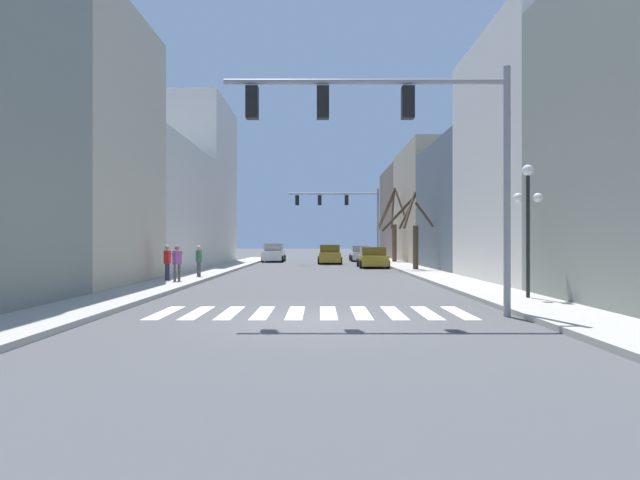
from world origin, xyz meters
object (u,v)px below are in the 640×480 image
object	(u,v)px
pedestrian_on_left_sidewalk	(201,258)
car_parked_left_mid	(363,254)
traffic_signal_near	(405,130)
pedestrian_crossing_street	(180,260)
street_tree_right_far	(395,226)
traffic_signal_far	(347,208)
pedestrian_on_right_sidewalk	(170,259)
car_parked_left_far	(276,253)
car_parked_right_mid	(375,258)
street_lamp_right_corner	(531,203)
car_driving_away_lane	(332,255)
street_tree_left_mid	(414,231)

from	to	relation	value
pedestrian_on_left_sidewalk	car_parked_left_mid	bearing A→B (deg)	124.66
traffic_signal_near	pedestrian_on_left_sidewalk	size ratio (longest dim) A/B	4.68
pedestrian_crossing_street	street_tree_right_far	size ratio (longest dim) A/B	0.24
traffic_signal_far	pedestrian_on_left_sidewalk	distance (m)	18.51
pedestrian_on_right_sidewalk	pedestrian_crossing_street	xyz separation A→B (m)	(0.59, -0.50, -0.01)
car_parked_left_mid	pedestrian_on_left_sidewalk	xyz separation A→B (m)	(-10.28, -23.44, 0.37)
traffic_signal_far	pedestrian_on_left_sidewalk	size ratio (longest dim) A/B	4.79
car_parked_left_mid	car_parked_left_far	size ratio (longest dim) A/B	0.92
car_parked_right_mid	pedestrian_on_left_sidewalk	xyz separation A→B (m)	(-10.22, -11.40, 0.37)
car_parked_left_mid	pedestrian_crossing_street	world-z (taller)	pedestrian_crossing_street
car_parked_left_mid	car_parked_right_mid	size ratio (longest dim) A/B	1.05
street_lamp_right_corner	traffic_signal_far	bearing A→B (deg)	100.24
car_driving_away_lane	pedestrian_on_right_sidewalk	xyz separation A→B (m)	(-7.96, -20.54, 0.34)
car_parked_left_mid	pedestrian_crossing_street	xyz separation A→B (m)	(-10.52, -26.56, 0.39)
car_parked_right_mid	street_tree_right_far	distance (m)	8.45
car_driving_away_lane	pedestrian_on_left_sidewalk	size ratio (longest dim) A/B	2.92
traffic_signal_far	car_parked_left_far	bearing A→B (deg)	137.71
car_parked_right_mid	street_tree_left_mid	world-z (taller)	street_tree_left_mid
traffic_signal_far	pedestrian_on_left_sidewalk	xyz separation A→B (m)	(-8.35, -16.11, -3.68)
traffic_signal_near	traffic_signal_far	size ratio (longest dim) A/B	0.98
car_driving_away_lane	car_parked_left_far	xyz separation A→B (m)	(-5.27, 4.09, 0.04)
pedestrian_crossing_street	pedestrian_on_right_sidewalk	bearing A→B (deg)	76.61
traffic_signal_near	street_tree_left_mid	distance (m)	19.90
street_lamp_right_corner	pedestrian_on_left_sidewalk	size ratio (longest dim) A/B	2.69
car_driving_away_lane	pedestrian_on_left_sidewalk	bearing A→B (deg)	158.30
traffic_signal_near	car_driving_away_lane	size ratio (longest dim) A/B	1.60
traffic_signal_far	pedestrian_on_right_sidewalk	xyz separation A→B (m)	(-9.18, -18.73, -3.65)
traffic_signal_near	street_lamp_right_corner	distance (m)	5.78
car_parked_left_far	street_tree_left_mid	world-z (taller)	street_tree_left_mid
traffic_signal_far	street_tree_left_mid	world-z (taller)	traffic_signal_far
car_parked_left_mid	car_driving_away_lane	bearing A→B (deg)	150.28
car_parked_right_mid	pedestrian_on_left_sidewalk	world-z (taller)	pedestrian_on_left_sidewalk
street_lamp_right_corner	car_parked_left_far	xyz separation A→B (m)	(-11.16, 31.75, -2.37)
traffic_signal_near	car_driving_away_lane	xyz separation A→B (m)	(-1.31, 30.76, -4.10)
pedestrian_on_left_sidewalk	pedestrian_on_right_sidewalk	bearing A→B (deg)	-49.18
car_driving_away_lane	car_parked_left_far	distance (m)	6.67
car_parked_right_mid	car_parked_left_mid	bearing A→B (deg)	-0.28
pedestrian_on_right_sidewalk	pedestrian_on_left_sidewalk	xyz separation A→B (m)	(0.83, 2.62, -0.02)
traffic_signal_near	car_parked_left_mid	world-z (taller)	traffic_signal_near
car_parked_right_mid	pedestrian_crossing_street	world-z (taller)	pedestrian_crossing_street
traffic_signal_near	street_lamp_right_corner	xyz separation A→B (m)	(4.58, 3.10, -1.69)
car_parked_left_mid	pedestrian_on_left_sidewalk	bearing A→B (deg)	156.32
street_lamp_right_corner	street_tree_right_far	bearing A→B (deg)	90.37
street_lamp_right_corner	car_parked_left_far	size ratio (longest dim) A/B	0.89
car_driving_away_lane	car_parked_left_mid	bearing A→B (deg)	-29.72
pedestrian_on_right_sidewalk	street_tree_left_mid	xyz separation A→B (m)	(13.11, 9.19, 1.54)
traffic_signal_near	car_parked_right_mid	xyz separation A→B (m)	(1.79, 24.23, -4.16)
car_parked_left_far	pedestrian_on_left_sidewalk	xyz separation A→B (m)	(-1.86, -22.01, 0.28)
car_driving_away_lane	street_tree_right_far	xyz separation A→B (m)	(5.70, 1.09, 2.53)
car_driving_away_lane	car_parked_right_mid	xyz separation A→B (m)	(3.09, -6.52, -0.05)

